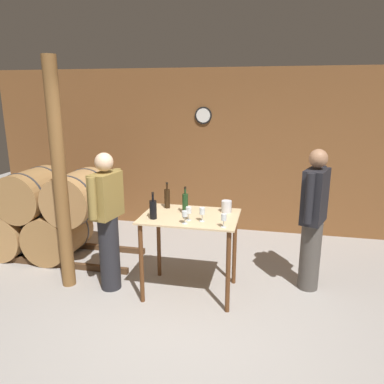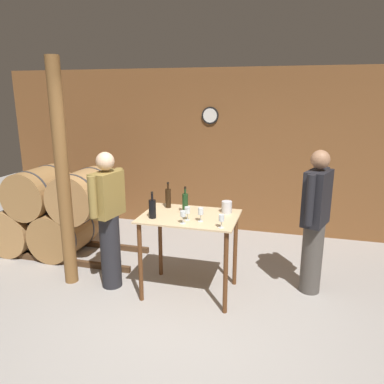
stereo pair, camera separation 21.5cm
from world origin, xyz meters
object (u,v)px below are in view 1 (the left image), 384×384
at_px(person_visitor_with_scarf, 107,219).
at_px(wine_glass_far_side, 224,218).
at_px(wooden_post, 60,178).
at_px(person_host, 313,218).
at_px(wine_glass_near_left, 185,214).
at_px(wine_bottle_far_left, 153,209).
at_px(ice_bucket, 226,206).
at_px(wine_glass_near_right, 202,212).
at_px(wine_bottle_center, 185,203).
at_px(wine_bottle_left, 167,198).
at_px(wine_glass_near_center, 189,211).

bearing_deg(person_visitor_with_scarf, wine_glass_far_side, -7.90).
xyz_separation_m(wooden_post, person_host, (2.88, 0.54, -0.45)).
bearing_deg(wine_glass_far_side, wine_glass_near_left, 176.75).
distance_m(wine_bottle_far_left, wine_glass_far_side, 0.80).
distance_m(wine_glass_far_side, ice_bucket, 0.52).
relative_size(wine_glass_near_right, wine_glass_far_side, 1.07).
distance_m(wine_bottle_center, wine_glass_near_right, 0.34).
height_order(wine_bottle_center, wine_glass_near_left, wine_bottle_center).
relative_size(wine_bottle_left, person_visitor_with_scarf, 0.19).
bearing_deg(wine_bottle_left, wine_glass_near_left, -56.39).
bearing_deg(wine_glass_far_side, wine_bottle_far_left, 172.06).
bearing_deg(wine_glass_near_left, person_host, 26.25).
bearing_deg(person_host, wine_glass_far_side, -143.74).
bearing_deg(wine_glass_near_left, wine_glass_near_right, 34.48).
distance_m(wine_glass_far_side, person_host, 1.19).
distance_m(wooden_post, wine_bottle_far_left, 1.17).
height_order(wine_bottle_far_left, wine_glass_far_side, wine_bottle_far_left).
height_order(wine_glass_near_center, wine_glass_far_side, wine_glass_near_center).
distance_m(wine_glass_near_left, ice_bucket, 0.62).
bearing_deg(wine_glass_near_right, wooden_post, 179.25).
relative_size(wine_glass_near_left, ice_bucket, 1.02).
relative_size(wine_bottle_center, person_host, 0.18).
xyz_separation_m(wine_glass_near_left, wine_glass_near_center, (0.02, 0.12, 0.01)).
xyz_separation_m(wine_bottle_center, wine_glass_far_side, (0.50, -0.38, -0.02)).
relative_size(wine_glass_far_side, person_visitor_with_scarf, 0.09).
distance_m(wine_bottle_left, wine_bottle_center, 0.30).
xyz_separation_m(wine_bottle_center, wine_glass_near_right, (0.24, -0.24, -0.01)).
relative_size(wooden_post, ice_bucket, 19.66).
height_order(wine_bottle_far_left, person_visitor_with_scarf, person_visitor_with_scarf).
relative_size(wine_glass_near_center, wine_glass_far_side, 1.05).
distance_m(wine_bottle_left, wine_glass_near_center, 0.53).
bearing_deg(wooden_post, wine_bottle_left, 17.68).
height_order(wooden_post, wine_glass_near_center, wooden_post).
bearing_deg(person_visitor_with_scarf, wooden_post, -176.55).
xyz_separation_m(wine_glass_near_left, wine_glass_far_side, (0.42, -0.02, -0.00)).
bearing_deg(wooden_post, wine_bottle_far_left, -2.44).
bearing_deg(wine_bottle_center, person_visitor_with_scarf, -168.23).
bearing_deg(person_visitor_with_scarf, wine_glass_near_left, -9.88).
height_order(wine_bottle_center, ice_bucket, wine_bottle_center).
bearing_deg(person_host, ice_bucket, -169.35).
xyz_separation_m(wine_glass_near_left, ice_bucket, (0.38, 0.49, -0.03)).
bearing_deg(wine_glass_far_side, person_host, 36.26).
bearing_deg(wine_glass_near_right, wine_glass_near_left, -145.52).
bearing_deg(wine_glass_near_left, wine_glass_near_center, 82.50).
height_order(wooden_post, wine_glass_far_side, wooden_post).
relative_size(wine_bottle_far_left, wine_glass_far_side, 2.09).
distance_m(wine_glass_near_right, ice_bucket, 0.44).
bearing_deg(person_visitor_with_scarf, ice_bucket, 13.44).
distance_m(wine_bottle_far_left, person_visitor_with_scarf, 0.62).
xyz_separation_m(wine_glass_near_center, person_host, (1.36, 0.56, -0.17)).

